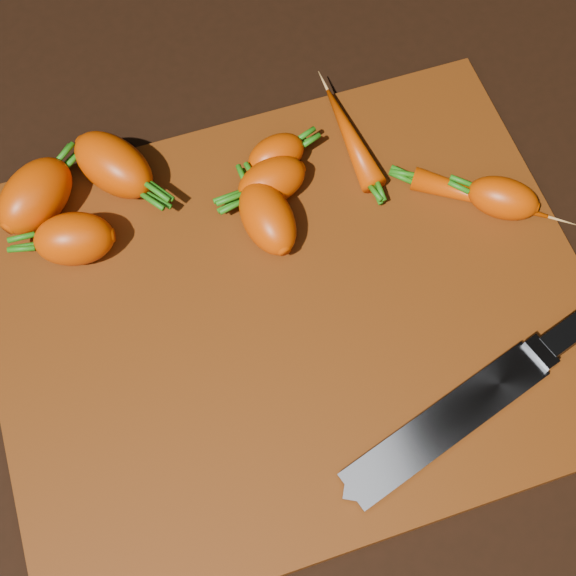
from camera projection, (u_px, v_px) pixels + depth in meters
name	position (u px, v px, depth m)	size (l,w,h in m)	color
ground	(292.00, 315.00, 0.69)	(2.00, 2.00, 0.01)	black
cutting_board	(292.00, 310.00, 0.68)	(0.50, 0.40, 0.01)	#5B2809
carrot_0	(35.00, 196.00, 0.69)	(0.08, 0.05, 0.05)	#C33C01
carrot_1	(74.00, 239.00, 0.68)	(0.07, 0.05, 0.05)	#C33C01
carrot_2	(113.00, 165.00, 0.71)	(0.08, 0.05, 0.05)	#C33C01
carrot_3	(267.00, 218.00, 0.69)	(0.07, 0.04, 0.04)	#C33C01
carrot_4	(272.00, 181.00, 0.70)	(0.06, 0.04, 0.04)	#C33C01
carrot_5	(276.00, 155.00, 0.72)	(0.05, 0.04, 0.04)	#C33C01
carrot_6	(503.00, 198.00, 0.70)	(0.06, 0.04, 0.04)	#C33C01
carrot_7	(350.00, 136.00, 0.73)	(0.11, 0.02, 0.02)	#C33C01
carrot_8	(480.00, 197.00, 0.71)	(0.12, 0.02, 0.02)	#C33C01
knife	(464.00, 410.00, 0.63)	(0.30, 0.11, 0.02)	gray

